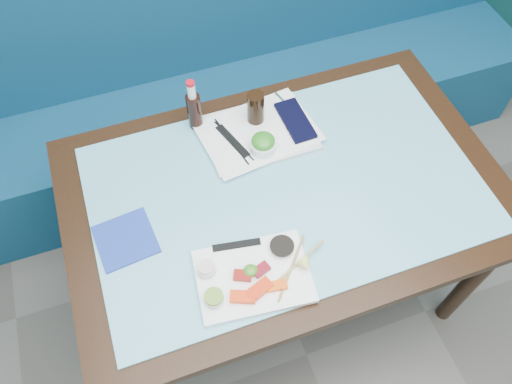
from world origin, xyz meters
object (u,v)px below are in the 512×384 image
object	(u,v)px
cola_glass	(256,108)
cola_bottle_body	(194,111)
sashimi_plate	(253,276)
serving_tray	(258,133)
dining_table	(284,203)
blue_napkin	(126,239)
booth_bench	(216,93)
seaweed_bowl	(263,146)

from	to	relation	value
cola_glass	cola_bottle_body	world-z (taller)	cola_bottle_body
sashimi_plate	serving_tray	distance (m)	0.53
serving_tray	sashimi_plate	bearing A→B (deg)	-111.46
dining_table	blue_napkin	distance (m)	0.53
booth_bench	blue_napkin	distance (m)	1.07
booth_bench	serving_tray	size ratio (longest dim) A/B	8.29
cola_glass	cola_bottle_body	size ratio (longest dim) A/B	0.87
cola_glass	serving_tray	bearing A→B (deg)	-100.30
booth_bench	dining_table	xyz separation A→B (m)	(0.00, -0.84, 0.29)
serving_tray	cola_glass	bearing A→B (deg)	79.39
booth_bench	blue_napkin	xyz separation A→B (m)	(-0.52, -0.86, 0.39)
seaweed_bowl	serving_tray	bearing A→B (deg)	82.41
dining_table	sashimi_plate	bearing A→B (deg)	-127.75
seaweed_bowl	blue_napkin	distance (m)	0.53
booth_bench	serving_tray	xyz separation A→B (m)	(-0.01, -0.61, 0.39)
cola_glass	booth_bench	bearing A→B (deg)	90.15
serving_tray	blue_napkin	size ratio (longest dim) A/B	2.16
seaweed_bowl	booth_bench	bearing A→B (deg)	88.44
serving_tray	cola_bottle_body	world-z (taller)	cola_bottle_body
serving_tray	cola_glass	distance (m)	0.09
serving_tray	seaweed_bowl	world-z (taller)	seaweed_bowl
booth_bench	sashimi_plate	bearing A→B (deg)	-100.26
sashimi_plate	cola_glass	xyz separation A→B (m)	(0.20, 0.55, 0.07)
serving_tray	cola_bottle_body	xyz separation A→B (m)	(-0.19, 0.11, 0.06)
sashimi_plate	seaweed_bowl	xyz separation A→B (m)	(0.18, 0.42, 0.02)
sashimi_plate	serving_tray	world-z (taller)	sashimi_plate
blue_napkin	dining_table	bearing A→B (deg)	1.80
dining_table	cola_bottle_body	world-z (taller)	cola_bottle_body
sashimi_plate	serving_tray	xyz separation A→B (m)	(0.19, 0.49, -0.00)
cola_glass	cola_bottle_body	bearing A→B (deg)	164.03
booth_bench	dining_table	size ratio (longest dim) A/B	2.14
cola_bottle_body	sashimi_plate	bearing A→B (deg)	-90.20
seaweed_bowl	blue_napkin	xyz separation A→B (m)	(-0.50, -0.18, -0.03)
dining_table	cola_glass	distance (m)	0.33
booth_bench	cola_glass	size ratio (longest dim) A/B	25.07
sashimi_plate	blue_napkin	world-z (taller)	sashimi_plate
dining_table	blue_napkin	world-z (taller)	blue_napkin
cola_bottle_body	booth_bench	bearing A→B (deg)	68.33
sashimi_plate	blue_napkin	distance (m)	0.40
cola_glass	blue_napkin	xyz separation A→B (m)	(-0.52, -0.31, -0.07)
blue_napkin	cola_glass	bearing A→B (deg)	30.54
dining_table	blue_napkin	xyz separation A→B (m)	(-0.52, -0.02, 0.09)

